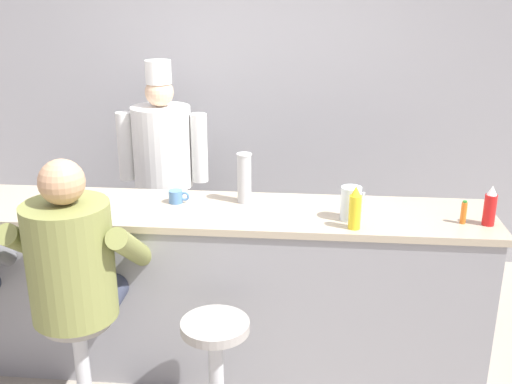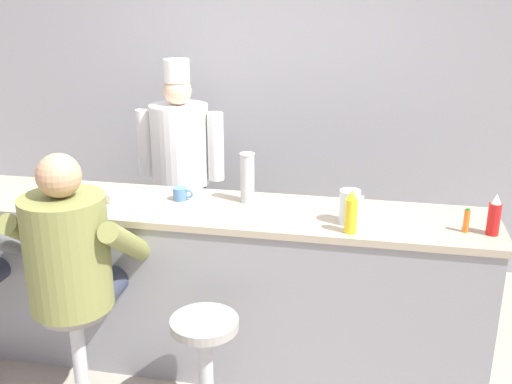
% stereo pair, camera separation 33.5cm
% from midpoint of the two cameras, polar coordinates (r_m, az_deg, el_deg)
% --- Properties ---
extents(wall_back, '(10.00, 0.06, 2.70)m').
position_cam_midpoint_polar(wall_back, '(4.93, 2.91, 8.80)').
color(wall_back, '#99999E').
rests_on(wall_back, ground_plane).
extents(diner_counter, '(3.19, 0.61, 1.02)m').
position_cam_midpoint_polar(diner_counter, '(3.67, -1.18, -8.91)').
color(diner_counter, gray).
rests_on(diner_counter, ground_plane).
extents(ketchup_bottle_red, '(0.07, 0.07, 0.22)m').
position_cam_midpoint_polar(ketchup_bottle_red, '(3.35, 24.45, -2.13)').
color(ketchup_bottle_red, red).
rests_on(ketchup_bottle_red, diner_counter).
extents(mustard_bottle_yellow, '(0.06, 0.06, 0.24)m').
position_cam_midpoint_polar(mustard_bottle_yellow, '(3.14, 12.09, -1.99)').
color(mustard_bottle_yellow, yellow).
rests_on(mustard_bottle_yellow, diner_counter).
extents(hot_sauce_bottle_orange, '(0.03, 0.03, 0.13)m').
position_cam_midpoint_polar(hot_sauce_bottle_orange, '(3.34, 22.16, -2.60)').
color(hot_sauce_bottle_orange, orange).
rests_on(hot_sauce_bottle_orange, diner_counter).
extents(water_pitcher_clear, '(0.13, 0.11, 0.19)m').
position_cam_midpoint_polar(water_pitcher_clear, '(3.27, 11.83, -1.45)').
color(water_pitcher_clear, silver).
rests_on(water_pitcher_clear, diner_counter).
extents(breakfast_plate, '(0.24, 0.24, 0.05)m').
position_cam_midpoint_polar(breakfast_plate, '(3.75, -16.61, -0.45)').
color(breakfast_plate, white).
rests_on(breakfast_plate, diner_counter).
extents(cereal_bowl, '(0.13, 0.13, 0.06)m').
position_cam_midpoint_polar(cereal_bowl, '(3.59, -10.48, -0.52)').
color(cereal_bowl, white).
rests_on(cereal_bowl, diner_counter).
extents(coffee_mug_blue, '(0.12, 0.08, 0.08)m').
position_cam_midpoint_polar(coffee_mug_blue, '(3.57, -4.55, -0.22)').
color(coffee_mug_blue, '#4C7AB2').
rests_on(coffee_mug_blue, diner_counter).
extents(coffee_mug_white, '(0.14, 0.09, 0.10)m').
position_cam_midpoint_polar(coffee_mug_white, '(3.49, -13.24, -0.97)').
color(coffee_mug_white, white).
rests_on(coffee_mug_white, diner_counter).
extents(cup_stack_steel, '(0.09, 0.09, 0.30)m').
position_cam_midpoint_polar(cup_stack_steel, '(3.50, 1.91, 1.33)').
color(cup_stack_steel, '#B7BABF').
rests_on(cup_stack_steel, diner_counter).
extents(diner_seated_olive, '(0.65, 0.65, 1.47)m').
position_cam_midpoint_polar(diner_seated_olive, '(3.22, -14.32, -6.14)').
color(diner_seated_olive, '#B2B5BA').
rests_on(diner_seated_olive, ground_plane).
extents(empty_stool_round, '(0.35, 0.35, 0.63)m').
position_cam_midpoint_polar(empty_stool_round, '(3.21, -1.77, -15.30)').
color(empty_stool_round, '#B2B5BA').
rests_on(empty_stool_round, ground_plane).
extents(cook_in_whites_near, '(0.68, 0.43, 1.73)m').
position_cam_midpoint_polar(cook_in_whites_near, '(4.55, -5.11, 2.70)').
color(cook_in_whites_near, '#232328').
rests_on(cook_in_whites_near, ground_plane).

